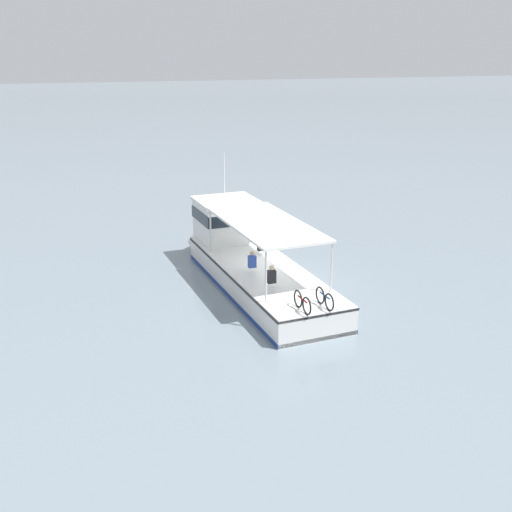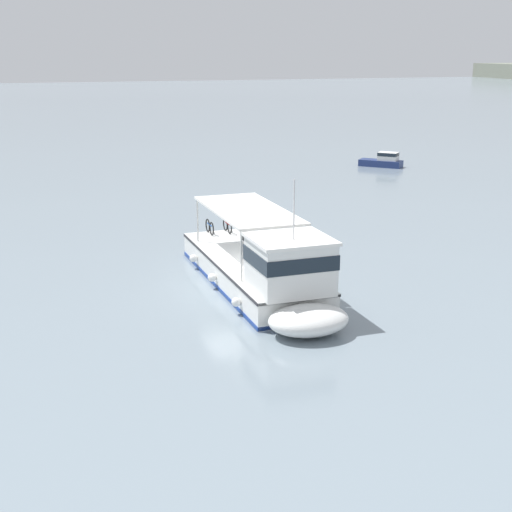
% 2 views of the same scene
% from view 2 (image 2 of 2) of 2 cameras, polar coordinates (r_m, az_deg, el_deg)
% --- Properties ---
extents(ground_plane, '(400.00, 400.00, 0.00)m').
position_cam_2_polar(ground_plane, '(31.01, -1.67, -2.60)').
color(ground_plane, gray).
extents(ferry_main, '(12.91, 3.75, 5.32)m').
position_cam_2_polar(ferry_main, '(29.98, 0.64, -1.21)').
color(ferry_main, white).
rests_on(ferry_main, ground).
extents(motorboat_far_left, '(3.46, 3.47, 1.26)m').
position_cam_2_polar(motorboat_far_left, '(64.20, 9.83, 7.29)').
color(motorboat_far_left, navy).
rests_on(motorboat_far_left, ground).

